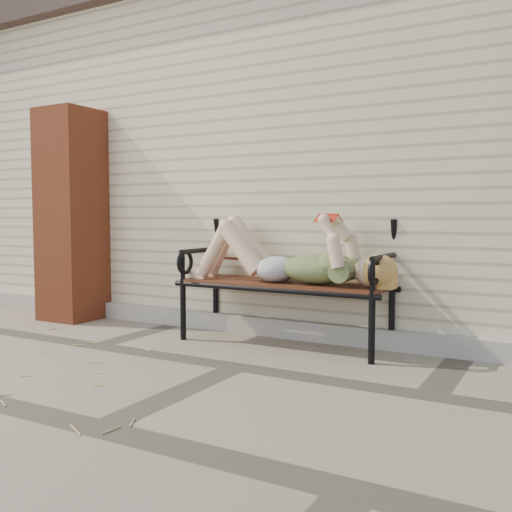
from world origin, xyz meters
The scene contains 8 objects.
ground centered at (0.00, 0.00, 0.00)m, with size 80.00×80.00×0.00m, color #7A6F5E.
house_wall centered at (0.00, 3.00, 1.50)m, with size 8.00×4.00×3.00m, color beige.
house_roof centered at (0.00, 3.00, 3.15)m, with size 8.30×4.30×0.30m, color #483833.
foundation_strip centered at (0.00, 0.97, 0.07)m, with size 8.00×0.10×0.15m, color #A59E95.
brick_pillar centered at (-2.30, 0.75, 1.00)m, with size 0.50×0.50×2.00m, color #943E21.
garden_bench centered at (-0.03, 0.85, 0.64)m, with size 1.77×0.71×1.15m.
reading_woman centered at (-0.01, 0.71, 0.68)m, with size 1.67×0.38×0.53m.
straw_scatter centered at (-0.89, -0.56, 0.01)m, with size 2.53×1.59×0.01m.
Camera 1 is at (1.92, -3.16, 0.99)m, focal length 40.00 mm.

